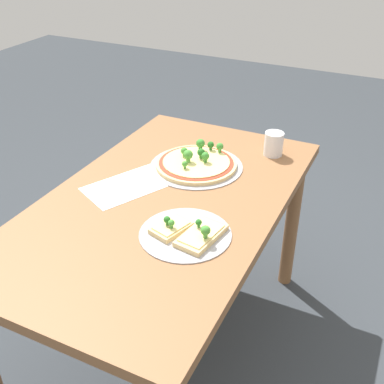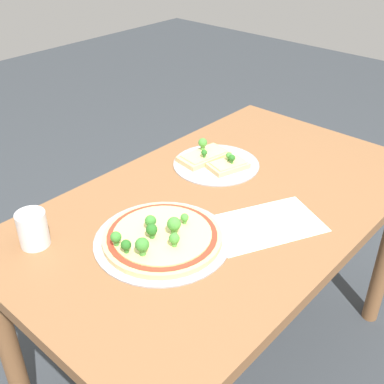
# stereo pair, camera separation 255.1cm
# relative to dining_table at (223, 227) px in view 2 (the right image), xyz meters

# --- Properties ---
(ground_plane) EXTENTS (8.00, 8.00, 0.00)m
(ground_plane) POSITION_rel_dining_table_xyz_m (0.00, 0.00, -0.62)
(ground_plane) COLOR #33383D
(dining_table) EXTENTS (1.29, 0.76, 0.71)m
(dining_table) POSITION_rel_dining_table_xyz_m (0.00, 0.00, 0.00)
(dining_table) COLOR brown
(dining_table) RESTS_ON ground_plane
(pizza_tray_whole) EXTENTS (0.35, 0.35, 0.07)m
(pizza_tray_whole) POSITION_rel_dining_table_xyz_m (0.26, -0.00, 0.11)
(pizza_tray_whole) COLOR #A3A3A8
(pizza_tray_whole) RESTS_ON dining_table
(pizza_tray_slice) EXTENTS (0.28, 0.28, 0.06)m
(pizza_tray_slice) POSITION_rel_dining_table_xyz_m (-0.15, -0.16, 0.11)
(pizza_tray_slice) COLOR #A3A3A8
(pizza_tray_slice) RESTS_ON dining_table
(drinking_cup) EXTENTS (0.07, 0.07, 0.09)m
(drinking_cup) POSITION_rel_dining_table_xyz_m (0.48, -0.23, 0.14)
(drinking_cup) COLOR white
(drinking_cup) RESTS_ON dining_table
(paper_menu) EXTENTS (0.35, 0.30, 0.00)m
(paper_menu) POSITION_rel_dining_table_xyz_m (0.02, 0.16, 0.10)
(paper_menu) COLOR white
(paper_menu) RESTS_ON dining_table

